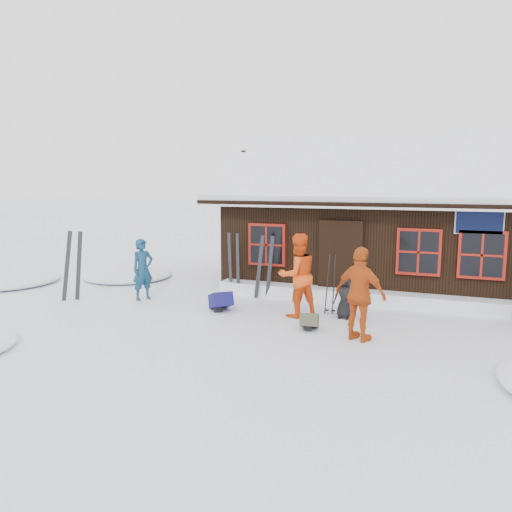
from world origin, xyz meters
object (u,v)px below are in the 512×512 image
(skier_teal, at_px, (143,269))
(backpack_blue, at_px, (221,304))
(skier_orange_right, at_px, (360,294))
(backpack_olive, at_px, (309,323))
(ski_pair_left, at_px, (73,267))
(skier_crouched, at_px, (345,296))
(ski_poles, at_px, (330,285))
(skier_orange_left, at_px, (297,275))

(skier_teal, relative_size, backpack_blue, 2.60)
(skier_orange_right, height_order, backpack_olive, skier_orange_right)
(ski_pair_left, height_order, backpack_olive, ski_pair_left)
(skier_crouched, distance_m, ski_pair_left, 6.91)
(ski_poles, xyz_separation_m, backpack_olive, (-0.13, -1.37, -0.54))
(skier_teal, bearing_deg, skier_orange_left, -64.44)
(ski_poles, relative_size, backpack_olive, 2.95)
(ski_pair_left, xyz_separation_m, backpack_olive, (6.34, -0.35, -0.74))
(ski_poles, xyz_separation_m, backpack_blue, (-2.50, -0.62, -0.51))
(skier_orange_right, bearing_deg, skier_teal, 9.20)
(skier_teal, xyz_separation_m, skier_orange_right, (5.78, -1.39, 0.12))
(skier_orange_left, bearing_deg, ski_poles, 172.55)
(skier_orange_right, bearing_deg, skier_orange_left, -15.33)
(skier_teal, distance_m, ski_pair_left, 1.78)
(ski_pair_left, bearing_deg, skier_crouched, -12.84)
(skier_teal, height_order, backpack_blue, skier_teal)
(skier_crouched, height_order, backpack_blue, skier_crouched)
(skier_crouched, bearing_deg, skier_orange_right, -64.01)
(skier_crouched, height_order, backpack_olive, skier_crouched)
(skier_orange_left, distance_m, backpack_blue, 2.00)
(skier_crouched, bearing_deg, skier_orange_left, -163.39)
(backpack_olive, bearing_deg, backpack_blue, 152.61)
(backpack_olive, bearing_deg, skier_crouched, 55.68)
(skier_orange_right, height_order, skier_crouched, skier_orange_right)
(skier_teal, xyz_separation_m, backpack_blue, (2.33, -0.29, -0.63))
(skier_teal, relative_size, skier_crouched, 1.58)
(skier_orange_right, relative_size, backpack_olive, 3.77)
(skier_teal, distance_m, skier_crouched, 5.22)
(backpack_blue, bearing_deg, skier_orange_left, -35.73)
(skier_teal, height_order, ski_pair_left, ski_pair_left)
(skier_teal, bearing_deg, skier_orange_right, -76.17)
(skier_teal, height_order, skier_orange_left, skier_orange_left)
(skier_crouched, relative_size, backpack_olive, 2.07)
(ski_pair_left, relative_size, backpack_olive, 3.81)
(ski_poles, bearing_deg, skier_crouched, -33.39)
(skier_orange_left, height_order, skier_crouched, skier_orange_left)
(skier_teal, xyz_separation_m, skier_crouched, (5.21, 0.08, -0.29))
(skier_orange_left, relative_size, ski_pair_left, 1.03)
(skier_orange_right, relative_size, ski_poles, 1.28)
(skier_orange_right, bearing_deg, backpack_olive, 4.53)
(skier_orange_left, xyz_separation_m, ski_poles, (0.66, 0.47, -0.27))
(skier_orange_left, distance_m, ski_pair_left, 5.84)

